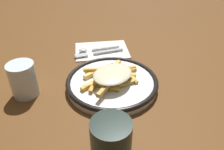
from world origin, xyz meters
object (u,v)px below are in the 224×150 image
fries_heap (111,75)px  plate (112,82)px  spoon (92,49)px  fork (99,52)px  coffee_mug (111,141)px  napkin (101,50)px  water_glass (23,80)px

fries_heap → plate: bearing=-139.0°
spoon → fries_heap: bearing=-170.9°
fork → coffee_mug: 0.43m
plate → fork: plate is taller
napkin → spoon: size_ratio=1.26×
plate → coffee_mug: bearing=169.6°
napkin → fries_heap: bearing=180.0°
spoon → water_glass: water_glass is taller
plate → spoon: 0.22m
napkin → coffee_mug: size_ratio=1.77×
fork → spoon: size_ratio=1.16×
water_glass → coffee_mug: 0.31m
plate → coffee_mug: coffee_mug is taller
fries_heap → spoon: fries_heap is taller
plate → fries_heap: (0.00, 0.00, 0.02)m
fries_heap → water_glass: water_glass is taller
plate → spoon: size_ratio=1.72×
plate → coffee_mug: size_ratio=2.42×
fries_heap → fork: (0.19, 0.01, -0.03)m
spoon → water_glass: 0.30m
fork → coffee_mug: bearing=176.1°
fries_heap → water_glass: 0.24m
plate → fries_heap: bearing=41.0°
fork → plate: bearing=-176.0°
plate → fries_heap: size_ratio=1.43×
plate → fork: (0.19, 0.01, -0.00)m
coffee_mug → fork: bearing=-3.9°
water_glass → fork: bearing=-50.4°
napkin → coffee_mug: bearing=174.8°
napkin → water_glass: 0.32m
fork → spoon: bearing=40.8°
fries_heap → water_glass: (0.01, 0.24, 0.01)m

